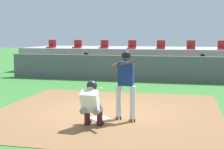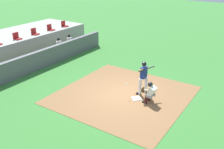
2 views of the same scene
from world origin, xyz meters
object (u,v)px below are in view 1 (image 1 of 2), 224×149
(dugout_player_0, at_px, (86,64))
(stadium_seat_4, at_px, (161,47))
(stadium_seat_3, at_px, (132,46))
(dugout_player_1, at_px, (203,66))
(stadium_seat_1, at_px, (77,46))
(catcher_crouched, at_px, (92,102))
(stadium_seat_2, at_px, (104,46))
(stadium_seat_5, at_px, (191,47))
(stadium_seat_0, at_px, (52,46))
(stadium_seat_6, at_px, (222,47))
(batter_at_plate, at_px, (125,81))
(home_plate, at_px, (99,118))

(dugout_player_0, bearing_deg, stadium_seat_4, 28.56)
(dugout_player_0, relative_size, stadium_seat_3, 2.71)
(dugout_player_1, bearing_deg, stadium_seat_1, 163.89)
(catcher_crouched, distance_m, stadium_seat_4, 10.95)
(dugout_player_0, height_order, stadium_seat_2, stadium_seat_2)
(dugout_player_0, bearing_deg, stadium_seat_5, 20.77)
(stadium_seat_0, relative_size, stadium_seat_6, 1.00)
(dugout_player_1, height_order, stadium_seat_6, stadium_seat_6)
(batter_at_plate, xyz_separation_m, stadium_seat_4, (0.12, 10.17, 0.50))
(stadium_seat_1, relative_size, stadium_seat_5, 1.00)
(home_plate, height_order, stadium_seat_3, stadium_seat_3)
(stadium_seat_1, relative_size, stadium_seat_6, 1.00)
(dugout_player_1, distance_m, stadium_seat_1, 7.38)
(home_plate, relative_size, catcher_crouched, 0.27)
(dugout_player_1, relative_size, stadium_seat_4, 2.71)
(stadium_seat_6, bearing_deg, home_plate, -111.76)
(home_plate, bearing_deg, dugout_player_1, 69.89)
(home_plate, height_order, stadium_seat_2, stadium_seat_2)
(dugout_player_0, distance_m, stadium_seat_1, 2.48)
(batter_at_plate, xyz_separation_m, dugout_player_0, (-3.62, 8.14, -0.36))
(stadium_seat_0, distance_m, stadium_seat_5, 8.12)
(dugout_player_1, xyz_separation_m, stadium_seat_0, (-8.67, 2.03, 0.86))
(dugout_player_0, xyz_separation_m, stadium_seat_1, (-1.14, 2.03, 0.86))
(batter_at_plate, bearing_deg, catcher_crouched, -134.29)
(stadium_seat_2, bearing_deg, stadium_seat_4, 0.00)
(stadium_seat_1, bearing_deg, stadium_seat_5, 0.00)
(catcher_crouched, distance_m, stadium_seat_6, 11.65)
(stadium_seat_0, bearing_deg, stadium_seat_1, 0.00)
(dugout_player_0, relative_size, stadium_seat_6, 2.71)
(home_plate, distance_m, stadium_seat_2, 10.58)
(catcher_crouched, height_order, stadium_seat_5, stadium_seat_5)
(home_plate, relative_size, dugout_player_0, 0.34)
(stadium_seat_4, distance_m, stadium_seat_6, 3.25)
(stadium_seat_1, bearing_deg, dugout_player_0, -60.82)
(stadium_seat_5, bearing_deg, stadium_seat_2, 180.00)
(catcher_crouched, distance_m, stadium_seat_0, 12.31)
(batter_at_plate, distance_m, stadium_seat_0, 12.02)
(batter_at_plate, relative_size, stadium_seat_0, 3.76)
(dugout_player_0, relative_size, stadium_seat_2, 2.71)
(stadium_seat_1, relative_size, stadium_seat_2, 1.00)
(stadium_seat_0, height_order, stadium_seat_3, same)
(dugout_player_1, height_order, stadium_seat_4, stadium_seat_4)
(batter_at_plate, distance_m, dugout_player_1, 8.46)
(stadium_seat_0, distance_m, stadium_seat_3, 4.88)
(dugout_player_0, distance_m, stadium_seat_6, 7.33)
(dugout_player_0, height_order, stadium_seat_5, stadium_seat_5)
(stadium_seat_3, bearing_deg, stadium_seat_1, 180.00)
(stadium_seat_4, bearing_deg, home_plate, -94.56)
(batter_at_plate, relative_size, stadium_seat_1, 3.76)
(catcher_crouched, distance_m, stadium_seat_5, 11.19)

